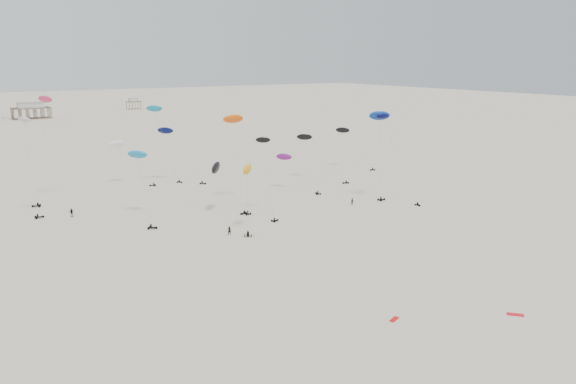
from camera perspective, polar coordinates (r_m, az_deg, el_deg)
ground_plane at (r=218.91m, az=-16.06°, el=3.93°), size 900.00×900.00×0.00m
pavilion_main at (r=362.30m, az=-24.64°, el=7.47°), size 21.00×13.00×9.80m
pavilion_small at (r=407.07m, az=-15.42°, el=8.61°), size 9.00×7.00×8.00m
rig_0 at (r=162.37m, az=-11.77°, el=5.31°), size 9.39×14.72×17.95m
rig_1 at (r=137.00m, az=10.69°, el=4.81°), size 5.62×11.97×22.07m
rig_2 at (r=160.50m, az=-13.04°, el=7.13°), size 7.73×8.06×21.77m
rig_3 at (r=112.32m, az=-4.13°, el=0.64°), size 5.97×8.21×13.45m
rig_4 at (r=126.16m, az=-14.78°, el=2.35°), size 5.59×16.71×17.82m
rig_5 at (r=123.52m, az=-2.16°, el=2.73°), size 5.16×11.21×17.89m
rig_6 at (r=180.35m, az=6.07°, el=5.63°), size 6.84×13.64×15.27m
rig_7 at (r=162.01m, az=-16.44°, el=4.07°), size 9.93×11.55×14.73m
rig_8 at (r=134.69m, az=-24.74°, el=3.23°), size 3.17×7.77×21.91m
rig_9 at (r=162.29m, az=2.45°, el=4.79°), size 8.07×16.60×17.81m
rig_10 at (r=135.59m, az=-5.48°, el=6.35°), size 8.74×16.18×23.63m
rig_11 at (r=139.75m, az=9.32°, el=6.32°), size 5.41×6.42×21.72m
rig_12 at (r=127.43m, az=-7.04°, el=2.04°), size 7.57×10.82×12.45m
rig_13 at (r=148.72m, az=0.34°, el=2.80°), size 5.81×14.53×13.68m
rig_14 at (r=148.54m, az=-23.63°, el=6.17°), size 8.85×12.34×25.94m
spectator_0 at (r=111.95m, az=-5.97°, el=-4.35°), size 0.91×0.77×2.13m
spectator_1 at (r=134.82m, az=6.55°, el=-1.30°), size 1.08×0.85×1.93m
spectator_2 at (r=132.63m, az=-21.10°, el=-2.38°), size 1.49×1.02×2.30m
spectator_3 at (r=172.65m, az=-4.43°, el=1.99°), size 0.93×0.84×2.11m
grounded_kite_a at (r=84.06m, az=22.08°, el=-11.49°), size 2.16×2.22×0.08m
grounded_kite_b at (r=78.20m, az=10.74°, el=-12.60°), size 1.93×1.31×0.07m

